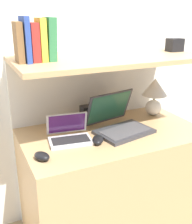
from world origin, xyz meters
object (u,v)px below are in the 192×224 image
object	(u,v)px
table_lamp	(155,93)
router_box	(89,114)
laptop_large	(119,123)
book_yellow	(41,40)
computer_mouse	(98,140)
book_red	(34,42)
shelf_gadget	(175,45)
laptop_small	(69,135)
second_mouse	(42,156)
book_brown	(18,42)
book_blue	(25,40)
book_green	(50,39)

from	to	relation	value
table_lamp	router_box	size ratio (longest dim) A/B	2.37
laptop_large	book_yellow	size ratio (longest dim) A/B	1.78
computer_mouse	book_red	xyz separation A→B (m)	(-0.30, 0.17, 0.56)
computer_mouse	book_yellow	bearing A→B (deg)	146.18
router_box	book_red	bearing A→B (deg)	-157.25
book_red	shelf_gadget	distance (m)	0.96
table_lamp	laptop_small	xyz separation A→B (m)	(-0.72, -0.16, -0.14)
laptop_large	second_mouse	distance (m)	0.58
second_mouse	computer_mouse	bearing A→B (deg)	9.32
computer_mouse	book_red	size ratio (longest dim) A/B	0.62
router_box	shelf_gadget	size ratio (longest dim) A/B	1.19
book_yellow	shelf_gadget	bearing A→B (deg)	0.00
book_yellow	laptop_small	bearing A→B (deg)	-30.61
computer_mouse	second_mouse	distance (m)	0.36
laptop_small	router_box	bearing A→B (deg)	45.29
table_lamp	shelf_gadget	xyz separation A→B (m)	(0.07, -0.09, 0.35)
book_brown	book_blue	size ratio (longest dim) A/B	0.89
laptop_small	computer_mouse	size ratio (longest dim) A/B	2.17
book_blue	book_red	world-z (taller)	book_blue
computer_mouse	router_box	bearing A→B (deg)	75.28
computer_mouse	second_mouse	size ratio (longest dim) A/B	1.10
table_lamp	router_box	world-z (taller)	table_lamp
book_blue	laptop_small	bearing A→B (deg)	-18.98
laptop_large	book_yellow	distance (m)	0.71
laptop_small	shelf_gadget	xyz separation A→B (m)	(0.80, 0.07, 0.49)
book_blue	shelf_gadget	world-z (taller)	book_blue
book_yellow	shelf_gadget	distance (m)	0.92
second_mouse	router_box	size ratio (longest dim) A/B	0.97
computer_mouse	laptop_small	bearing A→B (deg)	143.69
book_yellow	second_mouse	bearing A→B (deg)	-112.09
book_red	laptop_small	bearing A→B (deg)	-23.59
table_lamp	book_yellow	size ratio (longest dim) A/B	1.24
book_blue	shelf_gadget	xyz separation A→B (m)	(1.00, 0.00, -0.07)
computer_mouse	laptop_large	bearing A→B (deg)	28.61
book_red	shelf_gadget	bearing A→B (deg)	0.00
book_red	book_green	distance (m)	0.09
table_lamp	second_mouse	bearing A→B (deg)	-161.24
table_lamp	book_yellow	distance (m)	0.94
book_brown	table_lamp	bearing A→B (deg)	5.16
computer_mouse	book_brown	bearing A→B (deg)	155.47
computer_mouse	book_yellow	distance (m)	0.65
book_green	shelf_gadget	size ratio (longest dim) A/B	2.32
computer_mouse	router_box	world-z (taller)	router_box
laptop_small	book_yellow	xyz separation A→B (m)	(-0.12, 0.07, 0.56)
computer_mouse	book_blue	world-z (taller)	book_blue
laptop_large	book_green	world-z (taller)	book_green
book_brown	laptop_small	bearing A→B (deg)	-16.22
router_box	book_yellow	bearing A→B (deg)	-154.85
table_lamp	computer_mouse	size ratio (longest dim) A/B	2.22
laptop_small	router_box	size ratio (longest dim) A/B	2.32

